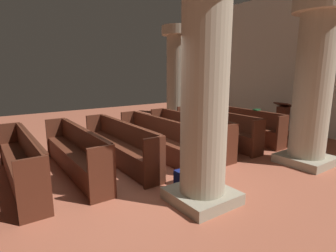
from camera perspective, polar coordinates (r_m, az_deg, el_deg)
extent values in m
plane|color=#AD5B42|center=(5.43, -4.32, -10.33)|extent=(19.20, 19.20, 0.00)
cube|color=silver|center=(9.66, 28.84, 11.62)|extent=(10.00, 0.16, 4.50)
cube|color=#562819|center=(8.32, 14.54, 0.36)|extent=(2.80, 0.38, 0.05)
cube|color=#562819|center=(8.41, 15.37, 2.09)|extent=(2.80, 0.04, 0.43)
cube|color=#492215|center=(8.41, 15.65, 3.51)|extent=(2.69, 0.06, 0.02)
cube|color=#4E2416|center=(9.29, 7.83, 1.84)|extent=(0.06, 0.44, 0.90)
cube|color=#4E2416|center=(7.50, 22.86, -1.38)|extent=(0.06, 0.44, 0.90)
cube|color=#522618|center=(8.24, 13.67, -1.30)|extent=(2.80, 0.03, 0.40)
cube|color=#562819|center=(7.63, 9.83, -0.46)|extent=(2.80, 0.38, 0.05)
cube|color=#562819|center=(7.70, 10.78, 1.44)|extent=(2.80, 0.04, 0.43)
cube|color=#492215|center=(7.70, 11.09, 2.99)|extent=(2.69, 0.06, 0.02)
cube|color=#4E2416|center=(8.67, 3.16, 1.22)|extent=(0.06, 0.44, 0.90)
cube|color=#4E2416|center=(6.72, 18.47, -2.51)|extent=(0.06, 0.44, 0.90)
cube|color=#522618|center=(7.56, 8.83, -2.28)|extent=(2.80, 0.03, 0.40)
cube|color=#562819|center=(6.99, 4.22, -1.44)|extent=(2.80, 0.38, 0.05)
cube|color=#562819|center=(7.05, 5.31, 0.64)|extent=(2.80, 0.04, 0.43)
cube|color=#492215|center=(7.04, 5.63, 2.34)|extent=(2.69, 0.06, 0.02)
cube|color=#4E2416|center=(8.12, -2.19, 0.50)|extent=(0.06, 0.44, 0.90)
cube|color=#4E2416|center=(5.99, 12.95, -3.91)|extent=(0.06, 0.44, 0.90)
cube|color=#522618|center=(6.94, 3.08, -3.42)|extent=(2.80, 0.03, 0.40)
cube|color=#562819|center=(6.44, -2.43, -2.57)|extent=(2.80, 0.38, 0.05)
cube|color=#562819|center=(6.47, -1.20, -0.31)|extent=(2.80, 0.04, 0.43)
cube|color=#492215|center=(6.46, -0.86, 1.54)|extent=(2.69, 0.06, 0.02)
cube|color=#4E2416|center=(7.65, -8.25, -0.32)|extent=(0.06, 0.44, 0.90)
cube|color=#4E2416|center=(5.34, 5.96, -5.62)|extent=(0.06, 0.44, 0.90)
cube|color=#522618|center=(6.41, -3.73, -4.73)|extent=(2.80, 0.03, 0.40)
cube|color=#562819|center=(5.99, -10.22, -3.86)|extent=(2.80, 0.38, 0.05)
cube|color=#562819|center=(6.00, -8.85, -1.42)|extent=(2.80, 0.04, 0.43)
cube|color=#492215|center=(5.98, -8.51, 0.57)|extent=(2.69, 0.06, 0.02)
cube|color=#4E2416|center=(7.28, -15.02, -1.24)|extent=(0.06, 0.44, 0.90)
cube|color=#4E2416|center=(4.79, -2.85, -7.64)|extent=(0.06, 0.44, 0.90)
cube|color=#522618|center=(5.99, -11.66, -6.16)|extent=(2.80, 0.03, 0.40)
cube|color=#562819|center=(5.67, -19.09, -5.23)|extent=(2.80, 0.38, 0.05)
cube|color=#562819|center=(5.66, -17.63, -2.66)|extent=(2.80, 0.04, 0.43)
cube|color=#492215|center=(5.62, -17.30, -0.55)|extent=(2.69, 0.06, 0.02)
cube|color=#4E2416|center=(7.02, -22.41, -2.21)|extent=(0.06, 0.44, 0.90)
cube|color=#4E2416|center=(4.38, -13.71, -9.86)|extent=(0.06, 0.44, 0.90)
cube|color=#522618|center=(5.70, -20.64, -7.62)|extent=(2.80, 0.03, 0.40)
cube|color=#562819|center=(5.51, -28.79, -6.57)|extent=(2.80, 0.38, 0.05)
cube|color=#562819|center=(5.46, -27.30, -3.95)|extent=(2.80, 0.04, 0.43)
cube|color=#492215|center=(5.42, -27.01, -1.78)|extent=(2.69, 0.06, 0.02)
cube|color=#4E2416|center=(6.88, -30.23, -3.20)|extent=(0.06, 0.44, 0.90)
cube|color=#4E2416|center=(4.16, -26.39, -11.97)|extent=(0.06, 0.44, 0.90)
cube|color=#522618|center=(5.56, -30.36, -8.99)|extent=(2.80, 0.03, 0.40)
cube|color=#9F967E|center=(6.77, 26.90, -6.27)|extent=(1.02, 1.02, 0.18)
cylinder|color=#ADA389|center=(6.49, 28.20, 7.14)|extent=(0.75, 0.75, 2.98)
cylinder|color=#B6AB90|center=(6.60, 29.68, 21.43)|extent=(1.09, 1.09, 0.30)
cube|color=#9F967E|center=(9.65, 1.98, 0.14)|extent=(1.02, 1.02, 0.18)
cylinder|color=#ADA389|center=(9.46, 2.05, 9.56)|extent=(0.75, 0.75, 2.98)
cylinder|color=#B6AB90|center=(9.53, 2.12, 19.45)|extent=(1.09, 1.09, 0.30)
cube|color=#9F967E|center=(4.44, 7.12, -14.38)|extent=(0.95, 0.95, 0.18)
cylinder|color=#ADA389|center=(4.00, 7.70, 6.37)|extent=(0.70, 0.70, 2.98)
cube|color=#411E13|center=(9.00, 22.67, -2.04)|extent=(0.45, 0.45, 0.06)
cube|color=#4C2316|center=(8.91, 22.90, 0.74)|extent=(0.28, 0.28, 0.95)
cube|color=#502518|center=(8.83, 23.18, 4.15)|extent=(0.48, 0.35, 0.15)
cube|color=#194723|center=(8.12, 18.17, 3.27)|extent=(0.14, 0.20, 0.04)
cube|color=navy|center=(4.89, 4.05, -11.14)|extent=(0.43, 0.29, 0.27)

